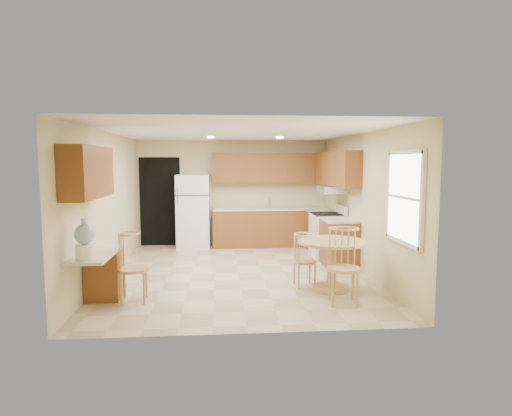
{
  "coord_description": "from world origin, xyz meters",
  "views": [
    {
      "loc": [
        -0.29,
        -7.53,
        1.98
      ],
      "look_at": [
        0.34,
        0.3,
        1.14
      ],
      "focal_mm": 30.0,
      "sensor_mm": 36.0,
      "label": 1
    }
  ],
  "objects": [
    {
      "name": "wall_right",
      "position": [
        2.25,
        0.0,
        1.25
      ],
      "size": [
        0.02,
        5.5,
        2.5
      ],
      "primitive_type": "cube",
      "color": "#C5B885",
      "rests_on": "floor"
    },
    {
      "name": "can_light_b",
      "position": [
        0.9,
        1.2,
        2.48
      ],
      "size": [
        0.14,
        0.14,
        0.02
      ],
      "primitive_type": "cylinder",
      "color": "white",
      "rests_on": "ceiling"
    },
    {
      "name": "wall_front",
      "position": [
        0.0,
        -2.75,
        1.25
      ],
      "size": [
        4.5,
        0.02,
        2.5
      ],
      "primitive_type": "cube",
      "color": "#C5B885",
      "rests_on": "floor"
    },
    {
      "name": "refrigerator",
      "position": [
        -0.95,
        2.4,
        0.85
      ],
      "size": [
        0.75,
        0.73,
        1.7
      ],
      "color": "white",
      "rests_on": "floor"
    },
    {
      "name": "upper_cab_left",
      "position": [
        -2.08,
        -1.6,
        1.85
      ],
      "size": [
        0.33,
        1.4,
        0.7
      ],
      "primitive_type": "cube",
      "color": "brown",
      "rests_on": "wall_left"
    },
    {
      "name": "can_light_a",
      "position": [
        -0.5,
        1.2,
        2.48
      ],
      "size": [
        0.14,
        0.14,
        0.02
      ],
      "primitive_type": "cylinder",
      "color": "white",
      "rests_on": "ceiling"
    },
    {
      "name": "counter_back",
      "position": [
        0.88,
        2.45,
        0.89
      ],
      "size": [
        2.75,
        0.63,
        0.04
      ],
      "primitive_type": "cube",
      "color": "beige",
      "rests_on": "base_cab_back"
    },
    {
      "name": "counter_right_a",
      "position": [
        1.95,
        1.85,
        0.89
      ],
      "size": [
        0.63,
        0.59,
        0.04
      ],
      "primitive_type": "cube",
      "color": "beige",
      "rests_on": "base_cab_right_a"
    },
    {
      "name": "wall_left",
      "position": [
        -2.25,
        0.0,
        1.25
      ],
      "size": [
        0.02,
        5.5,
        2.5
      ],
      "primitive_type": "cube",
      "color": "#C5B885",
      "rests_on": "floor"
    },
    {
      "name": "water_crock",
      "position": [
        -2.0,
        -2.12,
        1.0
      ],
      "size": [
        0.25,
        0.25,
        0.52
      ],
      "color": "white",
      "rests_on": "desk_top"
    },
    {
      "name": "window",
      "position": [
        2.23,
        -1.85,
        1.5
      ],
      "size": [
        0.06,
        1.12,
        1.3
      ],
      "color": "white",
      "rests_on": "wall_right"
    },
    {
      "name": "desk_pedestal",
      "position": [
        -2.0,
        -1.32,
        0.36
      ],
      "size": [
        0.48,
        0.42,
        0.72
      ],
      "primitive_type": "cube",
      "color": "brown",
      "rests_on": "floor"
    },
    {
      "name": "chair_desk",
      "position": [
        -1.55,
        -1.55,
        0.6
      ],
      "size": [
        0.43,
        0.56,
        0.98
      ],
      "rotation": [
        0.0,
        0.0,
        -1.5
      ],
      "color": "tan",
      "rests_on": "floor"
    },
    {
      "name": "base_cab_right_a",
      "position": [
        1.95,
        1.85,
        0.43
      ],
      "size": [
        0.6,
        0.59,
        0.87
      ],
      "primitive_type": "cube",
      "color": "brown",
      "rests_on": "floor"
    },
    {
      "name": "range_hood",
      "position": [
        2.0,
        1.18,
        1.42
      ],
      "size": [
        0.5,
        0.76,
        0.14
      ],
      "primitive_type": "cube",
      "color": "silver",
      "rests_on": "upper_cab_right"
    },
    {
      "name": "sink",
      "position": [
        0.85,
        2.45,
        0.91
      ],
      "size": [
        0.78,
        0.44,
        0.01
      ],
      "primitive_type": "cube",
      "color": "silver",
      "rests_on": "counter_back"
    },
    {
      "name": "floor",
      "position": [
        0.0,
        0.0,
        0.0
      ],
      "size": [
        5.5,
        5.5,
        0.0
      ],
      "primitive_type": "plane",
      "color": "#C3AD8D",
      "rests_on": "ground"
    },
    {
      "name": "stove",
      "position": [
        1.92,
        1.18,
        0.47
      ],
      "size": [
        0.65,
        0.76,
        1.09
      ],
      "color": "white",
      "rests_on": "floor"
    },
    {
      "name": "doorway",
      "position": [
        -1.75,
        2.73,
        1.05
      ],
      "size": [
        0.9,
        0.02,
        2.1
      ],
      "primitive_type": "cube",
      "color": "black",
      "rests_on": "floor"
    },
    {
      "name": "base_cab_right_b",
      "position": [
        1.95,
        0.4,
        0.43
      ],
      "size": [
        0.6,
        0.8,
        0.87
      ],
      "primitive_type": "cube",
      "color": "brown",
      "rests_on": "floor"
    },
    {
      "name": "wall_back",
      "position": [
        0.0,
        2.75,
        1.25
      ],
      "size": [
        4.5,
        0.02,
        2.5
      ],
      "primitive_type": "cube",
      "color": "#C5B885",
      "rests_on": "floor"
    },
    {
      "name": "desk_top",
      "position": [
        -2.0,
        -1.7,
        0.75
      ],
      "size": [
        0.5,
        1.2,
        0.04
      ],
      "primitive_type": "cube",
      "color": "beige",
      "rests_on": "desk_pedestal"
    },
    {
      "name": "counter_right_b",
      "position": [
        1.95,
        0.4,
        0.89
      ],
      "size": [
        0.63,
        0.8,
        0.04
      ],
      "primitive_type": "cube",
      "color": "beige",
      "rests_on": "base_cab_right_b"
    },
    {
      "name": "upper_cab_right",
      "position": [
        2.08,
        1.21,
        1.85
      ],
      "size": [
        0.33,
        2.42,
        0.7
      ],
      "primitive_type": "cube",
      "color": "brown",
      "rests_on": "wall_right"
    },
    {
      "name": "chair_table_b",
      "position": [
        1.4,
        -1.9,
        0.65
      ],
      "size": [
        0.47,
        0.47,
        1.06
      ],
      "rotation": [
        0.0,
        0.0,
        3.01
      ],
      "color": "tan",
      "rests_on": "floor"
    },
    {
      "name": "upper_cab_back",
      "position": [
        0.88,
        2.58,
        1.85
      ],
      "size": [
        2.75,
        0.33,
        0.7
      ],
      "primitive_type": "cube",
      "color": "brown",
      "rests_on": "wall_back"
    },
    {
      "name": "dining_table",
      "position": [
        1.4,
        -1.15,
        0.51
      ],
      "size": [
        1.06,
        1.06,
        0.78
      ],
      "rotation": [
        0.0,
        0.0,
        -0.37
      ],
      "color": "tan",
      "rests_on": "floor"
    },
    {
      "name": "base_cab_back",
      "position": [
        0.88,
        2.45,
        0.43
      ],
      "size": [
        2.75,
        0.6,
        0.87
      ],
      "primitive_type": "cube",
      "color": "brown",
      "rests_on": "floor"
    },
    {
      "name": "ceiling",
      "position": [
        0.0,
        0.0,
        2.5
      ],
      "size": [
        4.5,
        5.5,
        0.02
      ],
      "primitive_type": "cube",
      "color": "white",
      "rests_on": "wall_back"
    },
    {
      "name": "chair_table_a",
      "position": [
        1.03,
        -0.98,
        0.51
      ],
      "size": [
        0.37,
        0.48,
        0.84
      ],
      "rotation": [
        0.0,
        0.0,
        -1.47
      ],
      "color": "tan",
      "rests_on": "floor"
    }
  ]
}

